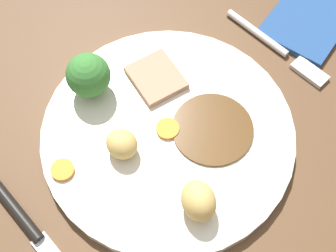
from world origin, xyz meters
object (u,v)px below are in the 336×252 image
fork (278,49)px  carrot_coin_front (63,170)px  roast_potato_left (199,201)px  broccoli_floret (88,75)px  roast_potato_right (122,144)px  folded_napkin (308,22)px  carrot_coin_back (168,129)px  knife (34,233)px  meat_slice_main (156,77)px  dinner_plate (168,133)px

fork → carrot_coin_front: bearing=-100.3°
roast_potato_left → carrot_coin_front: bearing=-60.4°
broccoli_floret → carrot_coin_front: bearing=32.6°
roast_potato_right → folded_napkin: roast_potato_right is taller
roast_potato_left → roast_potato_right: 9.99cm
carrot_coin_back → fork: bearing=176.4°
knife → meat_slice_main: bearing=103.4°
roast_potato_right → carrot_coin_front: bearing=-23.7°
roast_potato_right → fork: size_ratio=0.23×
meat_slice_main → carrot_coin_back: bearing=56.9°
roast_potato_left → broccoli_floret: size_ratio=0.77×
carrot_coin_back → knife: size_ratio=0.14×
carrot_coin_back → broccoli_floret: (2.53, -9.76, 2.67)cm
roast_potato_right → roast_potato_left: bearing=96.3°
broccoli_floret → folded_napkin: (-26.58, 10.82, -3.88)cm
carrot_coin_back → knife: 17.39cm
dinner_plate → folded_napkin: bearing=177.7°
fork → folded_napkin: (-6.03, -0.08, 0.01)cm
roast_potato_right → broccoli_floret: 8.69cm
meat_slice_main → roast_potato_left: roast_potato_left is taller
dinner_plate → carrot_coin_front: (11.14, -4.31, 0.93)cm
fork → carrot_coin_back: bearing=-93.5°
carrot_coin_back → folded_napkin: size_ratio=0.23×
dinner_plate → folded_napkin: 24.11cm
fork → roast_potato_left: bearing=-71.8°
carrot_coin_back → broccoli_floret: broccoli_floret is taller
dinner_plate → fork: bearing=176.6°
carrot_coin_back → knife: bearing=-4.6°
dinner_plate → knife: 17.33cm
fork → folded_napkin: fork is taller
carrot_coin_back → roast_potato_left: bearing=64.2°
dinner_plate → broccoli_floret: bearing=-75.8°
meat_slice_main → broccoli_floret: bearing=-33.5°
carrot_coin_back → fork: 18.10cm
roast_potato_left → knife: size_ratio=0.22×
meat_slice_main → knife: 21.46cm
broccoli_floret → dinner_plate: bearing=104.2°
knife → folded_napkin: 41.42cm
broccoli_floret → folded_napkin: bearing=157.9°
roast_potato_right → dinner_plate: bearing=162.0°
broccoli_floret → roast_potato_right: bearing=72.3°
carrot_coin_front → knife: carrot_coin_front is taller
roast_potato_right → broccoli_floret: (-2.61, -8.18, 1.32)cm
carrot_coin_back → folded_napkin: carrot_coin_back is taller
roast_potato_right → folded_napkin: size_ratio=0.32×
roast_potato_left → meat_slice_main: bearing=-118.9°
roast_potato_left → knife: 16.69cm
folded_napkin → broccoli_floret: bearing=-22.1°
meat_slice_main → carrot_coin_front: meat_slice_main is taller
dinner_plate → meat_slice_main: meat_slice_main is taller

